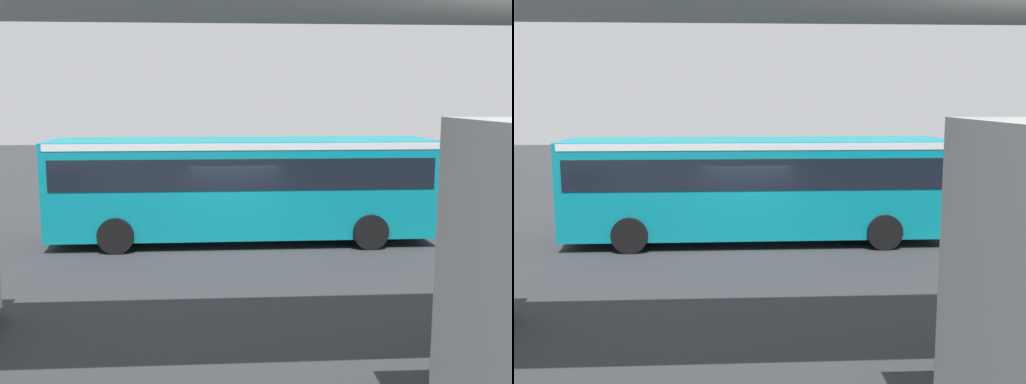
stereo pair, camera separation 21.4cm
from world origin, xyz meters
TOP-DOWN VIEW (x-y plane):
  - ground at (0.00, 0.00)m, footprint 80.00×80.00m
  - city_bus at (-0.30, -0.78)m, footprint 11.54×2.85m
  - traffic_sign at (6.13, -4.25)m, footprint 0.08×0.60m
  - lane_dash_leftmost at (-4.00, -3.25)m, footprint 2.00×0.20m
  - lane_dash_left at (0.00, -3.25)m, footprint 2.00×0.20m
  - lane_dash_centre at (4.00, -3.25)m, footprint 2.00×0.20m
  - pedestrian_overpass at (0.00, 9.51)m, footprint 30.72×2.60m

SIDE VIEW (x-z plane):
  - ground at x=0.00m, z-range 0.00..0.00m
  - lane_dash_leftmost at x=-4.00m, z-range 0.00..0.01m
  - lane_dash_left at x=0.00m, z-range 0.00..0.01m
  - lane_dash_centre at x=4.00m, z-range 0.00..0.01m
  - city_bus at x=-0.30m, z-range 0.31..3.46m
  - traffic_sign at x=6.13m, z-range 0.49..3.29m
  - pedestrian_overpass at x=0.00m, z-range 1.80..8.93m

